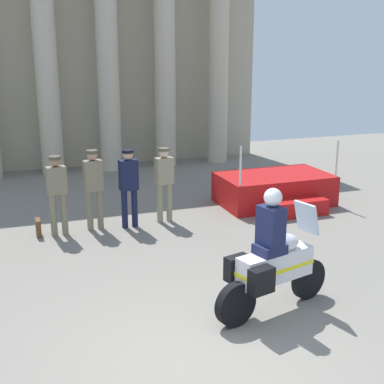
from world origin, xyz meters
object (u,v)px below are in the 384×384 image
(reviewing_stand, at_px, (275,190))
(briefcase_on_ground, at_px, (38,228))
(officer_in_row_3, at_px, (164,179))
(motorcycle_with_rider, at_px, (272,262))
(officer_in_row_1, at_px, (94,183))
(officer_in_row_0, at_px, (57,189))
(officer_in_row_2, at_px, (129,182))

(reviewing_stand, height_order, briefcase_on_ground, reviewing_stand)
(officer_in_row_3, relative_size, motorcycle_with_rider, 0.82)
(officer_in_row_1, relative_size, officer_in_row_3, 1.03)
(officer_in_row_0, height_order, motorcycle_with_rider, motorcycle_with_rider)
(officer_in_row_1, relative_size, officer_in_row_2, 1.01)
(officer_in_row_0, distance_m, officer_in_row_3, 2.31)
(officer_in_row_0, bearing_deg, officer_in_row_3, 175.41)
(officer_in_row_2, relative_size, officer_in_row_3, 1.02)
(motorcycle_with_rider, bearing_deg, officer_in_row_1, 96.50)
(officer_in_row_2, height_order, motorcycle_with_rider, motorcycle_with_rider)
(officer_in_row_2, bearing_deg, officer_in_row_3, -179.81)
(officer_in_row_0, height_order, briefcase_on_ground, officer_in_row_0)
(officer_in_row_2, distance_m, officer_in_row_3, 0.82)
(reviewing_stand, distance_m, officer_in_row_0, 5.33)
(officer_in_row_3, bearing_deg, officer_in_row_1, -7.76)
(reviewing_stand, distance_m, briefcase_on_ground, 5.71)
(officer_in_row_3, height_order, briefcase_on_ground, officer_in_row_3)
(reviewing_stand, xyz_separation_m, briefcase_on_ground, (-5.70, -0.37, -0.18))
(officer_in_row_1, xyz_separation_m, officer_in_row_3, (1.54, -0.02, -0.03))
(officer_in_row_2, bearing_deg, reviewing_stand, 179.91)
(officer_in_row_2, bearing_deg, officer_in_row_0, -7.24)
(officer_in_row_3, bearing_deg, officer_in_row_0, -4.59)
(officer_in_row_1, relative_size, briefcase_on_ground, 4.78)
(officer_in_row_2, distance_m, motorcycle_with_rider, 4.54)
(officer_in_row_1, bearing_deg, briefcase_on_ground, -5.95)
(officer_in_row_2, height_order, briefcase_on_ground, officer_in_row_2)
(reviewing_stand, relative_size, officer_in_row_1, 1.57)
(officer_in_row_0, relative_size, officer_in_row_3, 1.00)
(officer_in_row_0, relative_size, officer_in_row_1, 0.97)
(officer_in_row_3, xyz_separation_m, briefcase_on_ground, (-2.73, -0.01, -0.81))
(officer_in_row_2, bearing_deg, motorcycle_with_rider, 96.38)
(officer_in_row_2, relative_size, briefcase_on_ground, 4.73)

